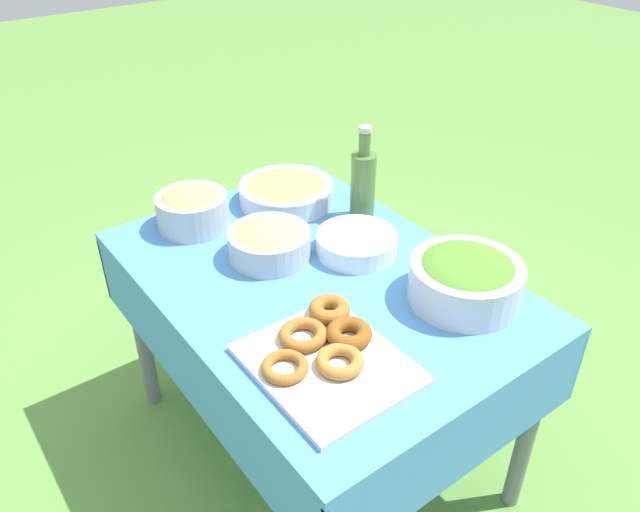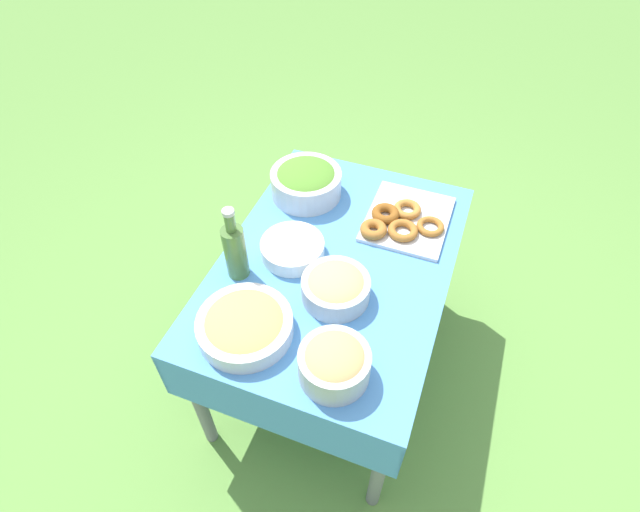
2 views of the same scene
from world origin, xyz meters
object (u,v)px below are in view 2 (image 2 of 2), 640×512
object	(u,v)px
salad_bowl	(306,181)
bread_bowl	(334,363)
fruit_bowl	(245,325)
plate_stack	(293,249)
olive_oil_bottle	(235,250)
donut_platter	(403,220)
pasta_bowl	(336,287)

from	to	relation	value
salad_bowl	bread_bowl	size ratio (longest dim) A/B	1.33
salad_bowl	fruit_bowl	size ratio (longest dim) A/B	0.93
plate_stack	bread_bowl	bearing A→B (deg)	36.78
olive_oil_bottle	fruit_bowl	distance (m)	0.27
salad_bowl	donut_platter	size ratio (longest dim) A/B	0.77
plate_stack	olive_oil_bottle	xyz separation A→B (m)	(0.15, -0.15, 0.09)
donut_platter	pasta_bowl	bearing A→B (deg)	-16.22
bread_bowl	fruit_bowl	distance (m)	0.32
donut_platter	fruit_bowl	xyz separation A→B (m)	(0.67, -0.35, 0.02)
plate_stack	fruit_bowl	xyz separation A→B (m)	(0.37, -0.01, 0.01)
donut_platter	bread_bowl	xyz separation A→B (m)	(0.72, -0.03, 0.05)
donut_platter	bread_bowl	world-z (taller)	bread_bowl
olive_oil_bottle	fruit_bowl	xyz separation A→B (m)	(0.22, 0.14, -0.08)
plate_stack	fruit_bowl	bearing A→B (deg)	-1.26
bread_bowl	donut_platter	bearing A→B (deg)	177.57
salad_bowl	pasta_bowl	xyz separation A→B (m)	(0.47, 0.29, -0.02)
olive_oil_bottle	fruit_bowl	world-z (taller)	olive_oil_bottle
plate_stack	pasta_bowl	bearing A→B (deg)	58.63
pasta_bowl	olive_oil_bottle	xyz separation A→B (m)	(0.02, -0.36, 0.07)
salad_bowl	bread_bowl	bearing A→B (deg)	27.41
plate_stack	olive_oil_bottle	size ratio (longest dim) A/B	0.78
pasta_bowl	olive_oil_bottle	bearing A→B (deg)	-86.72
salad_bowl	olive_oil_bottle	world-z (taller)	olive_oil_bottle
salad_bowl	donut_platter	distance (m)	0.42
donut_platter	olive_oil_bottle	world-z (taller)	olive_oil_bottle
olive_oil_bottle	pasta_bowl	bearing A→B (deg)	93.28
salad_bowl	plate_stack	xyz separation A→B (m)	(0.34, 0.08, -0.04)
donut_platter	plate_stack	bearing A→B (deg)	-48.34
fruit_bowl	plate_stack	bearing A→B (deg)	178.74
salad_bowl	fruit_bowl	xyz separation A→B (m)	(0.71, 0.07, -0.03)
donut_platter	olive_oil_bottle	bearing A→B (deg)	-46.97
bread_bowl	fruit_bowl	bearing A→B (deg)	-97.55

